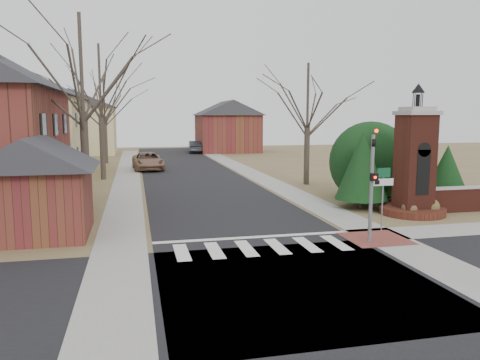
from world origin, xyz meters
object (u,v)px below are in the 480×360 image
object	(u,v)px
pickup_truck	(148,161)
distant_car	(195,147)
traffic_signal_pole	(372,177)
sign_post	(383,187)
brick_gate_monument	(414,171)

from	to	relation	value
pickup_truck	distant_car	distance (m)	20.03
traffic_signal_pole	sign_post	bearing A→B (deg)	47.57
pickup_truck	distant_car	xyz separation A→B (m)	(6.80, 18.84, 0.01)
traffic_signal_pole	distant_car	distance (m)	46.36
traffic_signal_pole	brick_gate_monument	size ratio (longest dim) A/B	0.69
traffic_signal_pole	distant_car	xyz separation A→B (m)	(-0.90, 46.32, -1.78)
sign_post	distant_car	distance (m)	44.97
distant_car	brick_gate_monument	bearing A→B (deg)	101.78
brick_gate_monument	traffic_signal_pole	bearing A→B (deg)	-136.76
brick_gate_monument	distant_car	xyz separation A→B (m)	(-5.60, 41.90, -1.36)
sign_post	brick_gate_monument	world-z (taller)	brick_gate_monument
pickup_truck	traffic_signal_pole	bearing A→B (deg)	-77.56
traffic_signal_pole	pickup_truck	distance (m)	28.59
traffic_signal_pole	distant_car	bearing A→B (deg)	91.11
brick_gate_monument	distant_car	distance (m)	42.29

